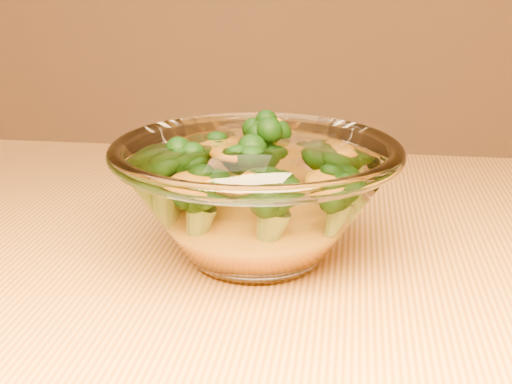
% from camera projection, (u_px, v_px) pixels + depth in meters
% --- Properties ---
extents(glass_bowl, '(0.22, 0.22, 0.10)m').
position_uv_depth(glass_bowl, '(256.00, 198.00, 0.54)').
color(glass_bowl, white).
rests_on(glass_bowl, table).
extents(cheese_sauce, '(0.13, 0.13, 0.04)m').
position_uv_depth(cheese_sauce, '(256.00, 223.00, 0.55)').
color(cheese_sauce, '#EEA214').
rests_on(cheese_sauce, glass_bowl).
extents(broccoli_heap, '(0.16, 0.13, 0.08)m').
position_uv_depth(broccoli_heap, '(241.00, 176.00, 0.54)').
color(broccoli_heap, black).
rests_on(broccoli_heap, cheese_sauce).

